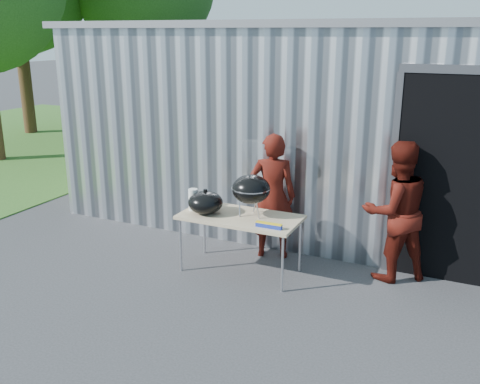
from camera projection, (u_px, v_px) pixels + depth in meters
The scene contains 11 objects.
ground at pixel (180, 293), 6.30m from camera, with size 80.00×80.00×0.00m, color #313133.
building at pixel (356, 115), 9.46m from camera, with size 8.20×6.20×3.10m.
grass_patch at pixel (18, 140), 15.15m from camera, with size 10.00×12.00×0.02m, color #2D591E.
folding_table at pixel (240, 219), 6.67m from camera, with size 1.50×0.75×0.75m.
kettle_grill at pixel (251, 184), 6.54m from camera, with size 0.48×0.48×0.95m.
grill_lid at pixel (206, 202), 6.71m from camera, with size 0.44×0.44×0.32m.
paper_towels at pixel (193, 200), 6.84m from camera, with size 0.12×0.12×0.28m, color white.
white_tub at pixel (209, 202), 7.05m from camera, with size 0.20×0.15×0.10m, color white.
foil_box at pixel (269, 225), 6.24m from camera, with size 0.32×0.05×0.06m.
person_cook at pixel (272, 196), 7.11m from camera, with size 0.62×0.41×1.70m, color #46100A.
person_bystander at pixel (396, 211), 6.46m from camera, with size 0.84×0.66×1.74m, color #46100A.
Camera 1 is at (3.05, -4.86, 2.96)m, focal length 40.00 mm.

